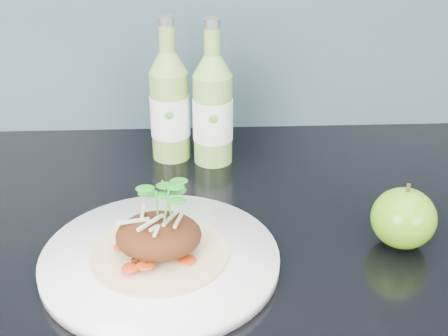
{
  "coord_description": "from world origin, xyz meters",
  "views": [
    {
      "loc": [
        -0.02,
        0.95,
        1.35
      ],
      "look_at": [
        0.01,
        1.63,
        1.0
      ],
      "focal_mm": 50.0,
      "sensor_mm": 36.0,
      "label": 1
    }
  ],
  "objects": [
    {
      "name": "green_apple",
      "position": [
        0.24,
        1.6,
        0.94
      ],
      "size": [
        0.1,
        0.1,
        0.09
      ],
      "rotation": [
        0.0,
        0.0,
        0.23
      ],
      "color": "#3E820E",
      "rests_on": "kitchen_counter"
    },
    {
      "name": "dinner_plate",
      "position": [
        -0.07,
        1.57,
        0.91
      ],
      "size": [
        0.32,
        0.32,
        0.02
      ],
      "color": "white",
      "rests_on": "kitchen_counter"
    },
    {
      "name": "cider_bottle_right",
      "position": [
        0.01,
        1.85,
        0.99
      ],
      "size": [
        0.06,
        0.07,
        0.23
      ],
      "rotation": [
        0.0,
        0.0,
        0.03
      ],
      "color": "#7EAF49",
      "rests_on": "kitchen_counter"
    },
    {
      "name": "pork_taco",
      "position": [
        -0.07,
        1.57,
        0.95
      ],
      "size": [
        0.17,
        0.17,
        0.1
      ],
      "color": "tan",
      "rests_on": "dinner_plate"
    },
    {
      "name": "cider_bottle_left",
      "position": [
        -0.06,
        1.86,
        0.99
      ],
      "size": [
        0.07,
        0.07,
        0.23
      ],
      "rotation": [
        0.0,
        0.0,
        0.09
      ],
      "color": "#7FA544",
      "rests_on": "kitchen_counter"
    }
  ]
}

